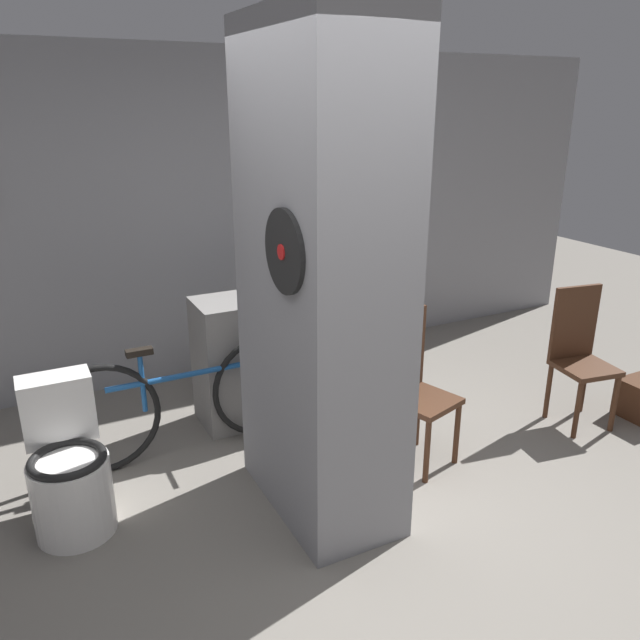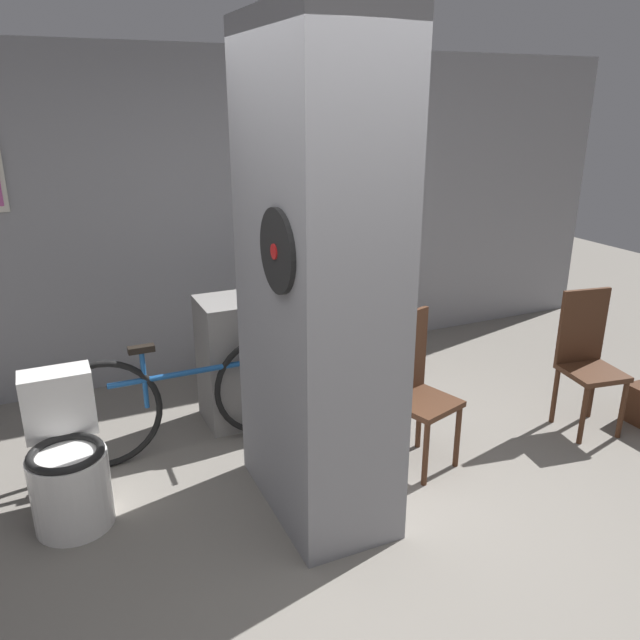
{
  "view_description": "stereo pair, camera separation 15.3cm",
  "coord_description": "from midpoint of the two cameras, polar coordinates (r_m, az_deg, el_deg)",
  "views": [
    {
      "loc": [
        -1.4,
        -2.24,
        2.2
      ],
      "look_at": [
        0.21,
        0.91,
        0.95
      ],
      "focal_mm": 35.0,
      "sensor_mm": 36.0,
      "label": 1
    },
    {
      "loc": [
        -1.26,
        -2.3,
        2.2
      ],
      "look_at": [
        0.21,
        0.91,
        0.95
      ],
      "focal_mm": 35.0,
      "sensor_mm": 36.0,
      "label": 2
    }
  ],
  "objects": [
    {
      "name": "bicycle",
      "position": [
        4.15,
        -10.84,
        -6.96
      ],
      "size": [
        1.79,
        0.42,
        0.78
      ],
      "color": "black",
      "rests_on": "ground_plane"
    },
    {
      "name": "wall_back",
      "position": [
        5.15,
        -9.37,
        9.2
      ],
      "size": [
        8.0,
        0.09,
        2.6
      ],
      "color": "gray",
      "rests_on": "ground_plane"
    },
    {
      "name": "bottle_tall",
      "position": [
        4.49,
        -0.89,
        4.38
      ],
      "size": [
        0.07,
        0.07,
        0.33
      ],
      "color": "#19598C",
      "rests_on": "counter_shelf"
    },
    {
      "name": "bottle_short",
      "position": [
        4.36,
        -1.82,
        3.44
      ],
      "size": [
        0.09,
        0.09,
        0.23
      ],
      "color": "silver",
      "rests_on": "counter_shelf"
    },
    {
      "name": "toilet",
      "position": [
        3.7,
        -20.97,
        -12.28
      ],
      "size": [
        0.42,
        0.58,
        0.8
      ],
      "color": "white",
      "rests_on": "ground_plane"
    },
    {
      "name": "chair_near_pillar",
      "position": [
        3.94,
        9.83,
        -5.95
      ],
      "size": [
        0.46,
        0.46,
        0.99
      ],
      "rotation": [
        0.0,
        0.0,
        0.3
      ],
      "color": "#422616",
      "rests_on": "ground_plane"
    },
    {
      "name": "pillar_center",
      "position": [
        3.22,
        1.07,
        3.21
      ],
      "size": [
        0.59,
        1.03,
        2.6
      ],
      "color": "gray",
      "rests_on": "ground_plane"
    },
    {
      "name": "ground_plane",
      "position": [
        3.43,
        4.72,
        -20.53
      ],
      "size": [
        14.0,
        14.0,
        0.0
      ],
      "primitive_type": "plane",
      "color": "slate"
    },
    {
      "name": "chair_by_doorway",
      "position": [
        4.72,
        24.09,
        -3.06
      ],
      "size": [
        0.42,
        0.42,
        0.99
      ],
      "rotation": [
        0.0,
        0.0,
        -0.16
      ],
      "color": "#422616",
      "rests_on": "ground_plane"
    },
    {
      "name": "counter_shelf",
      "position": [
        4.6,
        -1.4,
        -2.82
      ],
      "size": [
        1.37,
        0.44,
        0.91
      ],
      "color": "gray",
      "rests_on": "ground_plane"
    }
  ]
}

